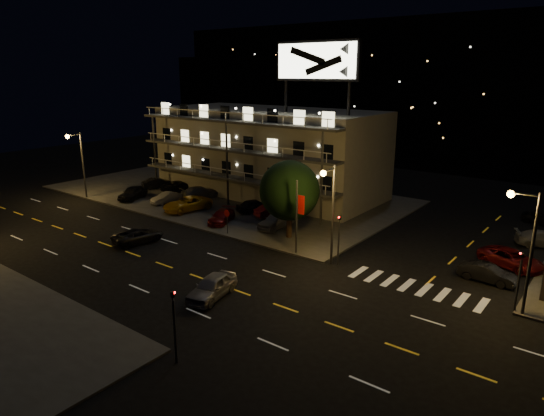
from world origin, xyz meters
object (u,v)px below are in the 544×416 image
Objects in this scene: tree at (289,192)px; lot_car_2 at (187,204)px; road_car_west at (138,236)px; lot_car_4 at (276,220)px; road_car_east at (212,287)px; lot_car_7 at (200,192)px; side_car_0 at (487,273)px.

tree is 14.43m from lot_car_2.
tree reaches higher than road_car_west.
lot_car_4 is (11.43, 1.10, 0.01)m from lot_car_2.
lot_car_7 is at bearing 125.66° from road_car_east.
lot_car_4 is 19.74m from side_car_0.
tree is 14.20m from road_car_west.
lot_car_7 is at bearing 85.31° from side_car_0.
road_car_west is at bearing -57.09° from lot_car_2.
road_car_east is (2.93, -13.10, -3.63)m from tree.
lot_car_7 is 1.20× the size of side_car_0.
lot_car_2 is 1.20× the size of road_car_west.
lot_car_4 reaches higher than road_car_west.
tree is at bearing -126.86° from road_car_west.
side_car_0 is (34.04, -4.18, -0.19)m from lot_car_7.
lot_car_2 is 21.65m from road_car_east.
side_car_0 is (17.17, 1.04, -3.73)m from tree.
lot_car_7 is (-14.31, 3.72, -0.07)m from lot_car_4.
tree reaches higher than road_car_east.
road_car_east is at bearing -70.00° from lot_car_4.
lot_car_4 is at bearing 16.45° from lot_car_2.
lot_car_4 is at bearing 90.97° from side_car_0.
road_car_east is at bearing 137.10° from side_car_0.
lot_car_2 reaches higher than road_car_east.
side_car_0 is 29.15m from road_car_west.
side_car_0 is 0.90× the size of road_car_east.
side_car_0 is at bearing -1.96° from lot_car_4.
lot_car_2 is 1.35× the size of side_car_0.
road_car_west is (-10.12, -9.23, -3.77)m from tree.
side_car_0 is 20.07m from road_car_east.
lot_car_2 is at bearing -57.28° from road_car_west.
lot_car_2 is 31.17m from side_car_0.
lot_car_2 is 10.39m from road_car_west.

